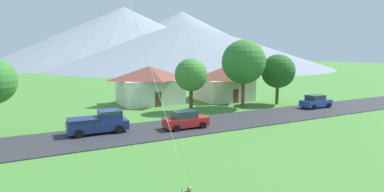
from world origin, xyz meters
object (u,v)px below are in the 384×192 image
(house_right_center, at_px, (150,84))
(tree_center, at_px, (244,62))
(pickup_truck_navy_west_side, at_px, (99,122))
(tree_left_of_center, at_px, (278,71))
(house_leftmost, at_px, (222,83))
(tree_right_of_center, at_px, (191,75))
(parked_car_blue_mid_west, at_px, (316,102))
(parked_car_red_mid_east, at_px, (185,120))

(house_right_center, bearing_deg, tree_center, -41.58)
(house_right_center, bearing_deg, pickup_truck_navy_west_side, -125.44)
(tree_left_of_center, distance_m, tree_center, 5.93)
(tree_center, bearing_deg, pickup_truck_navy_west_side, -165.85)
(house_leftmost, relative_size, tree_right_of_center, 1.23)
(tree_center, relative_size, pickup_truck_navy_west_side, 1.70)
(tree_left_of_center, height_order, pickup_truck_navy_west_side, tree_left_of_center)
(parked_car_blue_mid_west, bearing_deg, tree_right_of_center, 160.59)
(house_leftmost, distance_m, tree_right_of_center, 11.12)
(tree_left_of_center, xyz_separation_m, tree_center, (-5.77, 0.22, 1.36))
(parked_car_blue_mid_west, distance_m, parked_car_red_mid_east, 20.01)
(house_leftmost, relative_size, parked_car_red_mid_east, 1.89)
(house_right_center, height_order, pickup_truck_navy_west_side, house_right_center)
(tree_right_of_center, distance_m, parked_car_red_mid_east, 9.34)
(tree_center, distance_m, tree_right_of_center, 7.61)
(tree_left_of_center, bearing_deg, house_right_center, 150.20)
(parked_car_blue_mid_west, xyz_separation_m, parked_car_red_mid_east, (-19.92, -1.92, 0.00))
(tree_center, bearing_deg, parked_car_blue_mid_west, -31.47)
(house_leftmost, height_order, tree_left_of_center, tree_left_of_center)
(tree_center, relative_size, tree_right_of_center, 1.36)
(parked_car_blue_mid_west, bearing_deg, house_right_center, 142.65)
(parked_car_blue_mid_west, bearing_deg, pickup_truck_navy_west_side, 179.97)
(house_right_center, height_order, parked_car_red_mid_east, house_right_center)
(house_leftmost, bearing_deg, house_right_center, 171.83)
(tree_center, relative_size, parked_car_red_mid_east, 2.09)
(parked_car_red_mid_east, bearing_deg, parked_car_blue_mid_west, 5.51)
(tree_left_of_center, bearing_deg, tree_center, 177.82)
(tree_left_of_center, bearing_deg, house_leftmost, 121.28)
(house_right_center, bearing_deg, tree_left_of_center, -29.80)
(house_leftmost, distance_m, house_right_center, 11.24)
(house_right_center, xyz_separation_m, pickup_truck_navy_west_side, (-9.69, -13.61, -1.69))
(house_right_center, relative_size, parked_car_red_mid_east, 2.10)
(house_right_center, xyz_separation_m, parked_car_blue_mid_west, (17.86, -13.63, -1.89))
(house_leftmost, distance_m, tree_center, 8.00)
(house_right_center, distance_m, parked_car_blue_mid_west, 22.54)
(house_right_center, xyz_separation_m, tree_left_of_center, (15.57, -8.92, 1.88))
(house_leftmost, distance_m, tree_left_of_center, 8.82)
(house_right_center, xyz_separation_m, parked_car_red_mid_east, (-2.06, -15.55, -1.89))
(tree_center, bearing_deg, house_right_center, 138.42)
(house_leftmost, distance_m, parked_car_blue_mid_west, 13.89)
(tree_left_of_center, relative_size, parked_car_blue_mid_west, 1.66)
(tree_right_of_center, xyz_separation_m, pickup_truck_navy_west_side, (-12.06, -5.45, -3.45))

